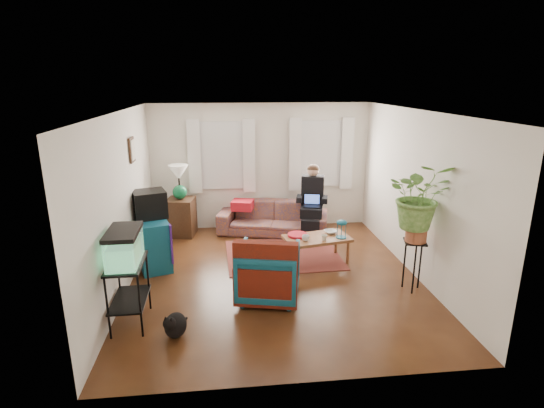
{
  "coord_description": "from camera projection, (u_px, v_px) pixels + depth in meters",
  "views": [
    {
      "loc": [
        -0.73,
        -6.15,
        3.02
      ],
      "look_at": [
        0.0,
        0.4,
        1.1
      ],
      "focal_mm": 28.0,
      "sensor_mm": 36.0,
      "label": 1
    }
  ],
  "objects": [
    {
      "name": "side_table",
      "position": [
        181.0,
        217.0,
        8.54
      ],
      "size": [
        0.6,
        0.6,
        0.76
      ],
      "primitive_type": "cube",
      "rotation": [
        0.0,
        0.0,
        -0.17
      ],
      "color": "#3F2E17",
      "rests_on": "floor"
    },
    {
      "name": "potted_plant",
      "position": [
        419.0,
        206.0,
        6.02
      ],
      "size": [
        1.06,
        0.97,
        0.98
      ],
      "primitive_type": "imported",
      "rotation": [
        0.0,
        0.0,
        -0.27
      ],
      "color": "#599947",
      "rests_on": "plant_stand"
    },
    {
      "name": "seated_person",
      "position": [
        312.0,
        204.0,
        8.48
      ],
      "size": [
        0.7,
        0.79,
        1.31
      ],
      "primitive_type": null,
      "rotation": [
        0.0,
        0.0,
        -0.25
      ],
      "color": "black",
      "rests_on": "sofa"
    },
    {
      "name": "snack_tray",
      "position": [
        297.0,
        235.0,
        7.28
      ],
      "size": [
        0.4,
        0.4,
        0.04
      ],
      "primitive_type": "cylinder",
      "rotation": [
        0.0,
        0.0,
        0.2
      ],
      "color": "#B21414",
      "rests_on": "coffee_table"
    },
    {
      "name": "aquarium_stand",
      "position": [
        129.0,
        293.0,
        5.39
      ],
      "size": [
        0.44,
        0.76,
        0.84
      ],
      "primitive_type": "cube",
      "rotation": [
        0.0,
        0.0,
        0.02
      ],
      "color": "black",
      "rests_on": "floor"
    },
    {
      "name": "armchair",
      "position": [
        269.0,
        270.0,
        6.04
      ],
      "size": [
        1.0,
        0.96,
        0.87
      ],
      "primitive_type": "imported",
      "rotation": [
        0.0,
        0.0,
        2.91
      ],
      "color": "#115B67",
      "rests_on": "floor"
    },
    {
      "name": "plant_stand",
      "position": [
        413.0,
        266.0,
        6.28
      ],
      "size": [
        0.4,
        0.4,
        0.78
      ],
      "primitive_type": "cube",
      "rotation": [
        0.0,
        0.0,
        -0.27
      ],
      "color": "black",
      "rests_on": "floor"
    },
    {
      "name": "serape_throw",
      "position": [
        265.0,
        268.0,
        5.67
      ],
      "size": [
        0.89,
        0.39,
        0.71
      ],
      "primitive_type": "cube",
      "rotation": [
        0.0,
        0.0,
        -0.23
      ],
      "color": "#9E0A0A",
      "rests_on": "armchair"
    },
    {
      "name": "curtains_left",
      "position": [
        222.0,
        156.0,
        8.57
      ],
      "size": [
        1.36,
        0.06,
        1.5
      ],
      "primitive_type": "cube",
      "color": "white",
      "rests_on": "wall_back"
    },
    {
      "name": "aquarium",
      "position": [
        124.0,
        246.0,
        5.21
      ],
      "size": [
        0.39,
        0.7,
        0.44
      ],
      "primitive_type": "cube",
      "rotation": [
        0.0,
        0.0,
        0.02
      ],
      "color": "#7FD899",
      "rests_on": "aquarium_stand"
    },
    {
      "name": "wall_front",
      "position": [
        305.0,
        268.0,
        4.05
      ],
      "size": [
        4.5,
        0.01,
        2.6
      ],
      "primitive_type": "cube",
      "color": "silver",
      "rests_on": "floor"
    },
    {
      "name": "table_lamp",
      "position": [
        179.0,
        183.0,
        8.34
      ],
      "size": [
        0.45,
        0.45,
        0.7
      ],
      "primitive_type": null,
      "rotation": [
        0.0,
        0.0,
        -0.17
      ],
      "color": "white",
      "rests_on": "side_table"
    },
    {
      "name": "bowl",
      "position": [
        331.0,
        232.0,
        7.41
      ],
      "size": [
        0.25,
        0.25,
        0.05
      ],
      "primitive_type": "imported",
      "rotation": [
        0.0,
        0.0,
        0.2
      ],
      "color": "white",
      "rests_on": "coffee_table"
    },
    {
      "name": "cup_b",
      "position": [
        324.0,
        238.0,
        7.07
      ],
      "size": [
        0.12,
        0.12,
        0.09
      ],
      "primitive_type": "imported",
      "rotation": [
        0.0,
        0.0,
        0.2
      ],
      "color": "beige",
      "rests_on": "coffee_table"
    },
    {
      "name": "wall_left",
      "position": [
        122.0,
        203.0,
        6.19
      ],
      "size": [
        0.01,
        5.0,
        2.6
      ],
      "primitive_type": "cube",
      "color": "silver",
      "rests_on": "floor"
    },
    {
      "name": "window_right",
      "position": [
        320.0,
        154.0,
        8.86
      ],
      "size": [
        1.08,
        0.04,
        1.38
      ],
      "primitive_type": "cube",
      "color": "white",
      "rests_on": "wall_back"
    },
    {
      "name": "cup_a",
      "position": [
        306.0,
        238.0,
        7.06
      ],
      "size": [
        0.15,
        0.15,
        0.1
      ],
      "primitive_type": "imported",
      "rotation": [
        0.0,
        0.0,
        0.2
      ],
      "color": "white",
      "rests_on": "coffee_table"
    },
    {
      "name": "area_rug",
      "position": [
        283.0,
        255.0,
        7.64
      ],
      "size": [
        2.05,
        1.66,
        0.01
      ],
      "primitive_type": "cube",
      "rotation": [
        0.0,
        0.0,
        0.03
      ],
      "color": "maroon",
      "rests_on": "floor"
    },
    {
      "name": "crt_tv",
      "position": [
        150.0,
        204.0,
        7.01
      ],
      "size": [
        0.63,
        0.6,
        0.45
      ],
      "primitive_type": "cube",
      "rotation": [
        0.0,
        0.0,
        0.32
      ],
      "color": "black",
      "rests_on": "dresser"
    },
    {
      "name": "wall_right",
      "position": [
        417.0,
        194.0,
        6.67
      ],
      "size": [
        0.01,
        5.0,
        2.6
      ],
      "primitive_type": "cube",
      "color": "silver",
      "rests_on": "floor"
    },
    {
      "name": "window_left",
      "position": [
        222.0,
        156.0,
        8.64
      ],
      "size": [
        1.08,
        0.04,
        1.38
      ],
      "primitive_type": "cube",
      "color": "white",
      "rests_on": "wall_back"
    },
    {
      "name": "wall_back",
      "position": [
        261.0,
        167.0,
        8.82
      ],
      "size": [
        4.5,
        0.01,
        2.6
      ],
      "primitive_type": "cube",
      "color": "silver",
      "rests_on": "floor"
    },
    {
      "name": "dresser",
      "position": [
        152.0,
        242.0,
        7.1
      ],
      "size": [
        0.74,
        1.03,
        0.84
      ],
      "primitive_type": "cube",
      "rotation": [
        0.0,
        0.0,
        0.32
      ],
      "color": "#136B75",
      "rests_on": "floor"
    },
    {
      "name": "floor",
      "position": [
        275.0,
        277.0,
        6.8
      ],
      "size": [
        4.5,
        5.0,
        0.01
      ],
      "primitive_type": "cube",
      "color": "#4F2B14",
      "rests_on": "ground"
    },
    {
      "name": "birdcage",
      "position": [
        342.0,
        229.0,
        7.16
      ],
      "size": [
        0.21,
        0.21,
        0.32
      ],
      "primitive_type": null,
      "rotation": [
        0.0,
        0.0,
        0.2
      ],
      "color": "#115B6B",
      "rests_on": "coffee_table"
    },
    {
      "name": "picture_frame",
      "position": [
        132.0,
        150.0,
        6.83
      ],
      "size": [
        0.04,
        0.32,
        0.4
      ],
      "primitive_type": "cube",
      "color": "#3D2616",
      "rests_on": "wall_left"
    },
    {
      "name": "ceiling",
      "position": [
        275.0,
        111.0,
        6.07
      ],
      "size": [
        4.5,
        5.0,
        0.01
      ],
      "primitive_type": "cube",
      "color": "white",
      "rests_on": "wall_back"
    },
    {
      "name": "sofa",
      "position": [
        273.0,
        213.0,
        8.65
      ],
      "size": [
        2.34,
        1.39,
        0.86
      ],
      "primitive_type": "imported",
      "rotation": [
        0.0,
        0.0,
        -0.25
      ],
      "color": "brown",
      "rests_on": "floor"
    },
    {
      "name": "black_cat",
      "position": [
        175.0,
        323.0,
        5.18
      ],
      "size": [
        0.38,
        0.47,
        0.35
      ],
      "primitive_type": "ellipsoid",
      "rotation": [
        0.0,
        0.0,
        -0.28
      ],
      "color": "black",
      "rests_on": "floor"
    },
    {
      "name": "coffee_table",
      "position": [
        317.0,
        249.0,
        7.3
      ],
      "size": [
        1.2,
        0.81,
        0.46
      ],
      "primitive_type": "cube",
      "rotation": [
        0.0,
        0.0,
        0.2
      ],
      "color": "brown",
      "rests_on": "floor"
    },
    {
      "name": "curtains_right",
      "position": [
        321.0,
        155.0,
        8.78
      ],
      "size": [
        1.36,
        0.06,
        1.5
      ],
      "primitive_type": "cube",
      "color": "white",
      "rests_on": "wall_back"
    }
  ]
}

